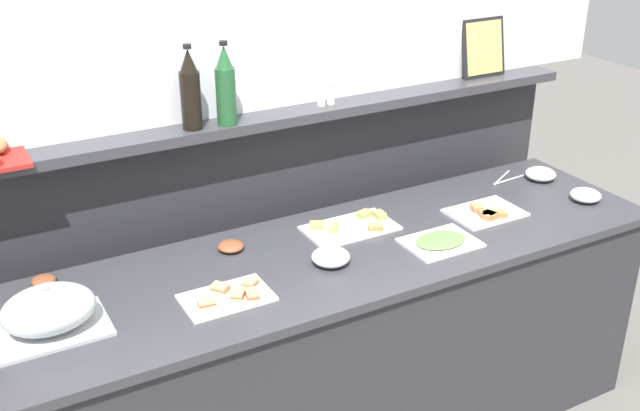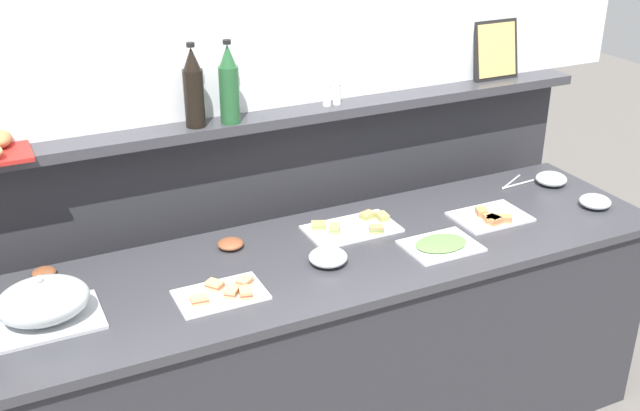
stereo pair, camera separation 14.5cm
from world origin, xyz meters
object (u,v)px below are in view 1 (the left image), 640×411
Objects in this scene: sandwich_platter_rear at (486,213)px; cold_cuts_platter at (440,242)px; glass_bowl_small at (541,174)px; serving_tongs at (505,179)px; serving_cloche at (49,311)px; wine_bottle_dark at (190,91)px; wine_bottle_green at (226,87)px; sandwich_platter_side at (229,296)px; glass_bowl_extra at (586,196)px; sandwich_platter_front at (351,226)px; condiment_bowl_teal at (231,246)px; glass_bowl_medium at (331,257)px; pepper_shaker at (331,94)px; salt_shaker at (321,95)px; condiment_bowl_dark at (44,280)px; framed_picture at (484,48)px.

cold_cuts_platter is at bearing -160.47° from sandwich_platter_rear.
glass_bowl_small is 0.16m from serving_tongs.
serving_cloche is at bearing -173.24° from serving_tongs.
glass_bowl_small reaches higher than cold_cuts_platter.
wine_bottle_green is (0.13, -0.01, 0.00)m from wine_bottle_dark.
sandwich_platter_side is 2.29× the size of glass_bowl_extra.
condiment_bowl_teal is at bearing 172.66° from sandwich_platter_front.
sandwich_platter_front is 0.29m from glass_bowl_medium.
serving_tongs is (1.06, 0.29, -0.02)m from glass_bowl_medium.
pepper_shaker is (-0.92, 0.57, 0.43)m from glass_bowl_extra.
sandwich_platter_front is 1.06× the size of serving_cloche.
wine_bottle_green is at bearing 65.87° from sandwich_platter_side.
salt_shaker is (0.25, 0.53, 0.43)m from glass_bowl_medium.
serving_cloche is at bearing 170.73° from sandwich_platter_side.
glass_bowl_medium is at bearing -119.45° from pepper_shaker.
condiment_bowl_dark is at bearing 172.66° from sandwich_platter_front.
framed_picture reaches higher than pepper_shaker.
cold_cuts_platter is at bearing -25.22° from condiment_bowl_teal.
salt_shaker is 0.04m from pepper_shaker.
sandwich_platter_side is at bearing 178.36° from cold_cuts_platter.
glass_bowl_medium is at bearing -135.58° from sandwich_platter_front.
glass_bowl_small is 1.41× the size of condiment_bowl_teal.
serving_tongs is (1.34, 0.02, -0.01)m from condiment_bowl_teal.
sandwich_platter_front is at bearing 7.70° from serving_cloche.
salt_shaker is at bearing 135.94° from sandwich_platter_rear.
wine_bottle_green is (0.76, 0.14, 0.54)m from condiment_bowl_dark.
cold_cuts_platter is 0.76m from salt_shaker.
sandwich_platter_rear is 1.13× the size of framed_picture.
sandwich_platter_side is 0.65m from condiment_bowl_dark.
condiment_bowl_teal is at bearing -167.94° from framed_picture.
glass_bowl_medium is 0.44× the size of wine_bottle_dark.
sandwich_platter_side reaches higher than condiment_bowl_teal.
wine_bottle_dark is at bearing -177.85° from framed_picture.
glass_bowl_extra is 0.69× the size of serving_tongs.
sandwich_platter_rear is at bearing -26.20° from wine_bottle_green.
glass_bowl_small is at bearing -74.49° from framed_picture.
sandwich_platter_side is at bearing -114.13° from wine_bottle_green.
glass_bowl_extra is at bearing -14.20° from sandwich_platter_front.
wine_bottle_green is (-0.92, 0.45, 0.54)m from sandwich_platter_rear.
wine_bottle_green is at bearing 142.46° from sandwich_platter_front.
framed_picture reaches higher than cold_cuts_platter.
pepper_shaker is (-0.77, 0.24, 0.45)m from serving_tongs.
condiment_bowl_dark is 0.66m from condiment_bowl_teal.
wine_bottle_dark is 3.63× the size of salt_shaker.
pepper_shaker is at bearing 20.81° from serving_cloche.
wine_bottle_dark reaches higher than glass_bowl_medium.
wine_bottle_green is at bearing 170.35° from serving_tongs.
wine_bottle_dark reaches higher than serving_cloche.
sandwich_platter_rear is 0.33m from cold_cuts_platter.
serving_tongs is 0.60m from framed_picture.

